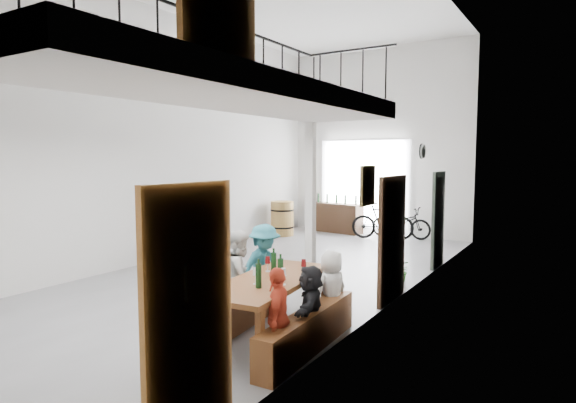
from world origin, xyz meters
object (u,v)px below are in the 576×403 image
Objects in this scene: side_bench at (196,244)px; oak_barrel at (282,218)px; bench_inner at (235,312)px; bicycle_near at (401,223)px; tasting_table at (270,285)px; serving_counter at (336,218)px; host_standing at (179,306)px.

oak_barrel reaches higher than side_bench.
bench_inner is 1.16× the size of bicycle_near.
serving_counter is (-3.17, 8.37, -0.26)m from tasting_table.
oak_barrel is 1.77m from serving_counter.
tasting_table is 8.17m from oak_barrel.
oak_barrel is at bearing 111.49° from bench_inner.
oak_barrel is at bearing 124.77° from host_standing.
side_bench is 0.88× the size of host_standing.
bench_inner is 7.79m from oak_barrel.
serving_counter is at bearing 87.60° from bicycle_near.
side_bench is 1.70× the size of oak_barrel.
bicycle_near is (-1.11, 8.32, -0.26)m from tasting_table.
bench_inner is at bearing 122.09° from host_standing.
tasting_table is at bearing -38.43° from side_bench.
side_bench is 5.84m from bicycle_near.
host_standing reaches higher than serving_counter.
oak_barrel reaches higher than bench_inner.
side_bench is 1.00× the size of bicycle_near.
tasting_table is 1.87m from host_standing.
bench_inner is 8.25m from bicycle_near.
bench_inner is 5.21m from side_bench.
oak_barrel is 0.59× the size of bicycle_near.
bicycle_near is at bearing 54.60° from side_bench.
bicycle_near is at bearing 23.24° from oak_barrel.
host_standing reaches higher than tasting_table.
bicycle_near is (3.14, 1.35, -0.05)m from oak_barrel.
oak_barrel is (-3.63, 6.89, 0.28)m from bench_inner.
serving_counter is 0.98× the size of bicycle_near.
bicycle_near is (2.06, -0.05, 0.00)m from serving_counter.
host_standing is (4.50, -8.80, 0.47)m from oak_barrel.
serving_counter is at bearing 105.06° from tasting_table.
bench_inner is 1.97× the size of oak_barrel.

